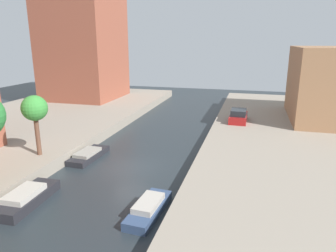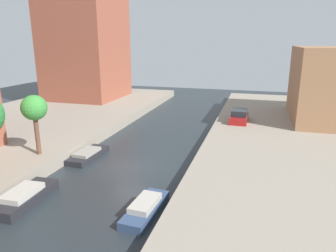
{
  "view_description": "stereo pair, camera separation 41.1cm",
  "coord_description": "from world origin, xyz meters",
  "px_view_note": "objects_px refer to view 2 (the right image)",
  "views": [
    {
      "loc": [
        8.84,
        -20.91,
        9.58
      ],
      "look_at": [
        1.11,
        7.17,
        1.53
      ],
      "focal_mm": 33.31,
      "sensor_mm": 36.0,
      "label": 1
    },
    {
      "loc": [
        9.24,
        -20.8,
        9.58
      ],
      "look_at": [
        1.11,
        7.17,
        1.53
      ],
      "focal_mm": 33.31,
      "sensor_mm": 36.0,
      "label": 2
    }
  ],
  "objects_px": {
    "parked_car": "(239,116)",
    "moored_boat_left_3": "(88,155)",
    "street_tree_3": "(34,109)",
    "moored_boat_right_2": "(145,208)",
    "moored_boat_left_2": "(25,197)",
    "apartment_tower_far": "(83,14)"
  },
  "relations": [
    {
      "from": "moored_boat_left_2",
      "to": "apartment_tower_far",
      "type": "bearing_deg",
      "value": 112.89
    },
    {
      "from": "apartment_tower_far",
      "to": "moored_boat_left_2",
      "type": "relative_size",
      "value": 5.33
    },
    {
      "from": "moored_boat_right_2",
      "to": "moored_boat_left_2",
      "type": "bearing_deg",
      "value": -173.02
    },
    {
      "from": "street_tree_3",
      "to": "moored_boat_left_3",
      "type": "relative_size",
      "value": 1.04
    },
    {
      "from": "moored_boat_left_3",
      "to": "moored_boat_right_2",
      "type": "distance_m",
      "value": 10.25
    },
    {
      "from": "moored_boat_right_2",
      "to": "apartment_tower_far",
      "type": "bearing_deg",
      "value": 125.15
    },
    {
      "from": "apartment_tower_far",
      "to": "street_tree_3",
      "type": "height_order",
      "value": "apartment_tower_far"
    },
    {
      "from": "street_tree_3",
      "to": "moored_boat_right_2",
      "type": "height_order",
      "value": "street_tree_3"
    },
    {
      "from": "moored_boat_left_2",
      "to": "moored_boat_left_3",
      "type": "height_order",
      "value": "moored_boat_left_2"
    },
    {
      "from": "parked_car",
      "to": "moored_boat_left_3",
      "type": "relative_size",
      "value": 0.91
    },
    {
      "from": "apartment_tower_far",
      "to": "moored_boat_right_2",
      "type": "xyz_separation_m",
      "value": [
        19.58,
        -27.8,
        -12.95
      ]
    },
    {
      "from": "apartment_tower_far",
      "to": "moored_boat_right_2",
      "type": "distance_m",
      "value": 36.39
    },
    {
      "from": "parked_car",
      "to": "moored_boat_left_2",
      "type": "distance_m",
      "value": 22.83
    },
    {
      "from": "parked_car",
      "to": "moored_boat_left_2",
      "type": "bearing_deg",
      "value": -119.91
    },
    {
      "from": "parked_car",
      "to": "moored_boat_right_2",
      "type": "bearing_deg",
      "value": -101.75
    },
    {
      "from": "apartment_tower_far",
      "to": "moored_boat_left_3",
      "type": "relative_size",
      "value": 5.53
    },
    {
      "from": "apartment_tower_far",
      "to": "moored_boat_left_3",
      "type": "bearing_deg",
      "value": -60.35
    },
    {
      "from": "apartment_tower_far",
      "to": "parked_car",
      "type": "height_order",
      "value": "apartment_tower_far"
    },
    {
      "from": "street_tree_3",
      "to": "moored_boat_left_2",
      "type": "height_order",
      "value": "street_tree_3"
    },
    {
      "from": "street_tree_3",
      "to": "moored_boat_right_2",
      "type": "xyz_separation_m",
      "value": [
        10.37,
        -4.28,
        -4.23
      ]
    },
    {
      "from": "moored_boat_right_2",
      "to": "moored_boat_left_3",
      "type": "bearing_deg",
      "value": 138.17
    },
    {
      "from": "street_tree_3",
      "to": "moored_boat_right_2",
      "type": "relative_size",
      "value": 1.08
    }
  ]
}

